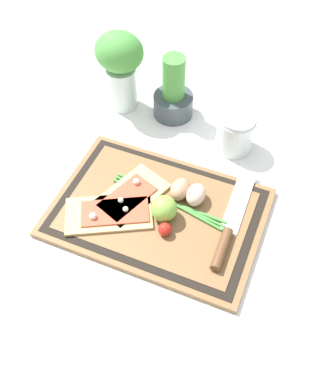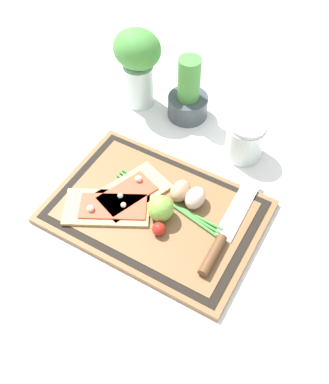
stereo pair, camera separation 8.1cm
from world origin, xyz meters
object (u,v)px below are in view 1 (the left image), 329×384
object	(u,v)px
pizza_slice_near	(110,213)
herb_pot	(173,96)
lime	(164,209)
egg_pink	(196,195)
herb_glass	(120,65)
knife	(228,233)
pizza_slice_far	(131,195)
egg_brown	(180,189)
sauce_jar	(235,134)
cherry_tomato_red	(165,229)

from	to	relation	value
pizza_slice_near	herb_pot	distance (m)	0.38
pizza_slice_near	lime	size ratio (longest dim) A/B	3.68
egg_pink	pizza_slice_near	bearing A→B (deg)	-146.11
egg_pink	herb_glass	world-z (taller)	herb_glass
egg_pink	lime	size ratio (longest dim) A/B	0.99
knife	herb_pot	size ratio (longest dim) A/B	1.61
pizza_slice_far	egg_pink	distance (m)	0.15
pizza_slice_near	lime	world-z (taller)	lime
egg_brown	lime	bearing A→B (deg)	-99.06
knife	egg_brown	world-z (taller)	egg_brown
pizza_slice_near	sauce_jar	distance (m)	0.37
knife	pizza_slice_far	bearing A→B (deg)	176.45
herb_glass	herb_pot	bearing A→B (deg)	7.84
lime	herb_pot	distance (m)	0.36
knife	herb_pot	bearing A→B (deg)	127.89
herb_pot	egg_brown	bearing A→B (deg)	-65.29
herb_pot	knife	bearing A→B (deg)	-52.11
lime	cherry_tomato_red	world-z (taller)	lime
cherry_tomato_red	pizza_slice_near	bearing A→B (deg)	-179.46
egg_pink	cherry_tomato_red	bearing A→B (deg)	-106.19
cherry_tomato_red	sauce_jar	distance (m)	0.33
cherry_tomato_red	herb_pot	xyz separation A→B (m)	(-0.13, 0.38, 0.03)
pizza_slice_near	knife	xyz separation A→B (m)	(0.26, 0.05, 0.00)
pizza_slice_far	herb_glass	size ratio (longest dim) A/B	0.85
egg_brown	egg_pink	world-z (taller)	same
pizza_slice_far	sauce_jar	size ratio (longest dim) A/B	1.84
knife	egg_pink	size ratio (longest dim) A/B	4.94
pizza_slice_far	herb_glass	xyz separation A→B (m)	(-0.16, 0.30, 0.11)
egg_brown	herb_glass	xyz separation A→B (m)	(-0.26, 0.25, 0.10)
egg_brown	cherry_tomato_red	bearing A→B (deg)	-86.15
egg_pink	cherry_tomato_red	distance (m)	0.11
sauce_jar	herb_glass	size ratio (longest dim) A/B	0.46
pizza_slice_near	egg_pink	distance (m)	0.20
pizza_slice_near	egg_brown	size ratio (longest dim) A/B	3.70
pizza_slice_near	herb_glass	distance (m)	0.40
egg_brown	herb_glass	world-z (taller)	herb_glass
pizza_slice_near	cherry_tomato_red	size ratio (longest dim) A/B	7.39
pizza_slice_far	egg_brown	size ratio (longest dim) A/B	3.24
egg_brown	pizza_slice_near	bearing A→B (deg)	-138.30
knife	herb_glass	distance (m)	0.52
herb_glass	pizza_slice_near	bearing A→B (deg)	-68.72
lime	cherry_tomato_red	bearing A→B (deg)	-65.01
lime	herb_glass	bearing A→B (deg)	128.35
egg_brown	herb_pot	bearing A→B (deg)	114.71
pizza_slice_near	egg_brown	distance (m)	0.17
herb_pot	sauce_jar	xyz separation A→B (m)	(0.19, -0.06, -0.02)
knife	sauce_jar	xyz separation A→B (m)	(-0.07, 0.27, 0.02)
pizza_slice_far	sauce_jar	xyz separation A→B (m)	(0.17, 0.26, 0.02)
cherry_tomato_red	sauce_jar	xyz separation A→B (m)	(0.06, 0.32, 0.01)
egg_pink	cherry_tomato_red	size ratio (longest dim) A/B	2.00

